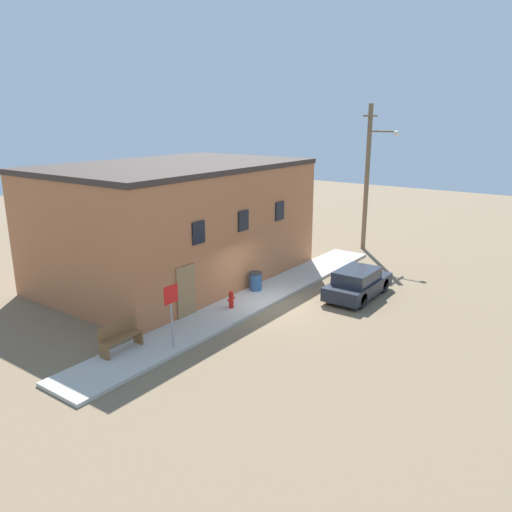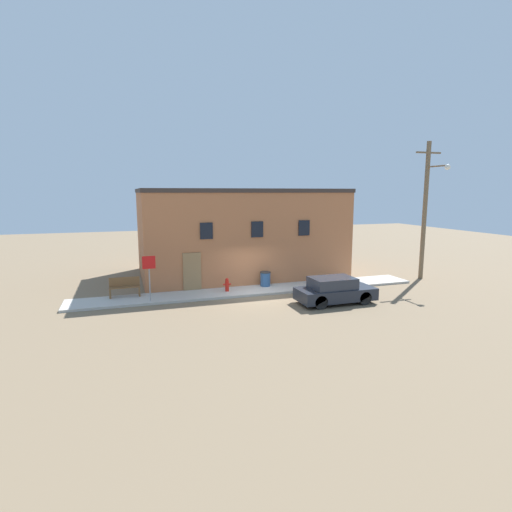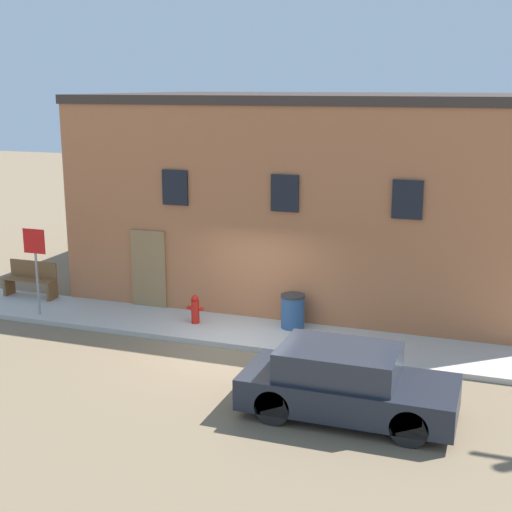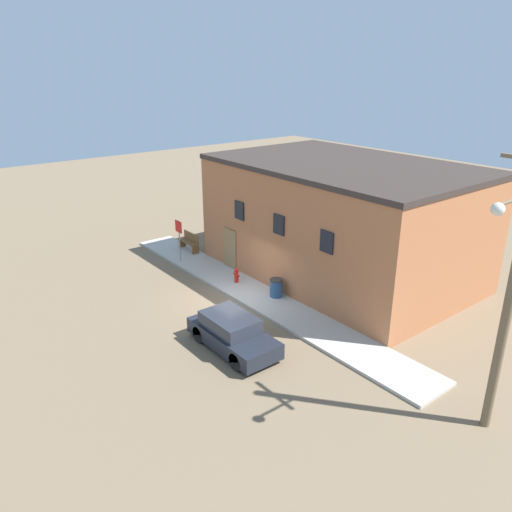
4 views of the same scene
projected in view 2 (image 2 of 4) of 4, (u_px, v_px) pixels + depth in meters
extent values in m
plane|color=#7A664C|center=(259.00, 296.00, 21.21)|extent=(80.00, 80.00, 0.00)
cube|color=#BCB7AD|center=(253.00, 291.00, 22.14)|extent=(19.34, 2.02, 0.13)
cube|color=#B26B42|center=(238.00, 234.00, 26.64)|extent=(12.57, 8.09, 5.44)
cube|color=#382D28|center=(237.00, 191.00, 26.19)|extent=(12.67, 8.19, 0.24)
cube|color=black|center=(206.00, 231.00, 21.80)|extent=(0.70, 0.08, 0.90)
cube|color=black|center=(257.00, 229.00, 22.72)|extent=(0.70, 0.08, 0.90)
cube|color=black|center=(304.00, 228.00, 23.63)|extent=(0.70, 0.08, 0.90)
cube|color=#937047|center=(192.00, 273.00, 21.90)|extent=(1.00, 0.08, 2.20)
cylinder|color=red|center=(227.00, 286.00, 21.71)|extent=(0.21, 0.21, 0.59)
sphere|color=red|center=(227.00, 280.00, 21.65)|extent=(0.18, 0.18, 0.18)
cylinder|color=red|center=(224.00, 285.00, 21.64)|extent=(0.11, 0.09, 0.09)
cylinder|color=red|center=(230.00, 284.00, 21.74)|extent=(0.11, 0.09, 0.09)
cylinder|color=gray|center=(149.00, 279.00, 19.63)|extent=(0.06, 0.06, 2.26)
cube|color=red|center=(149.00, 262.00, 19.49)|extent=(0.63, 0.02, 0.63)
cube|color=brown|center=(110.00, 293.00, 20.33)|extent=(0.08, 0.44, 0.48)
cube|color=brown|center=(139.00, 291.00, 20.78)|extent=(0.08, 0.44, 0.48)
cube|color=brown|center=(125.00, 287.00, 20.51)|extent=(1.52, 0.44, 0.04)
cube|color=brown|center=(124.00, 282.00, 20.66)|extent=(1.52, 0.04, 0.48)
cylinder|color=#2D517F|center=(265.00, 279.00, 22.89)|extent=(0.57, 0.57, 0.78)
cylinder|color=#2D2D2D|center=(265.00, 272.00, 22.82)|extent=(0.60, 0.60, 0.06)
cylinder|color=brown|center=(425.00, 212.00, 24.90)|extent=(0.27, 0.27, 8.54)
cylinder|color=brown|center=(437.00, 166.00, 23.72)|extent=(0.10, 1.60, 0.10)
sphere|color=silver|center=(448.00, 167.00, 22.99)|extent=(0.32, 0.32, 0.32)
cube|color=brown|center=(429.00, 153.00, 24.34)|extent=(1.80, 0.10, 0.10)
cylinder|color=black|center=(349.00, 291.00, 20.92)|extent=(0.66, 0.20, 0.66)
cylinder|color=black|center=(365.00, 298.00, 19.53)|extent=(0.66, 0.20, 0.66)
cylinder|color=black|center=(307.00, 295.00, 20.17)|extent=(0.66, 0.20, 0.66)
cylinder|color=black|center=(321.00, 302.00, 18.78)|extent=(0.66, 0.20, 0.66)
cube|color=#1E232D|center=(335.00, 294.00, 19.83)|extent=(3.88, 1.68, 0.59)
cube|color=#282D38|center=(332.00, 283.00, 19.68)|extent=(2.13, 1.48, 0.54)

